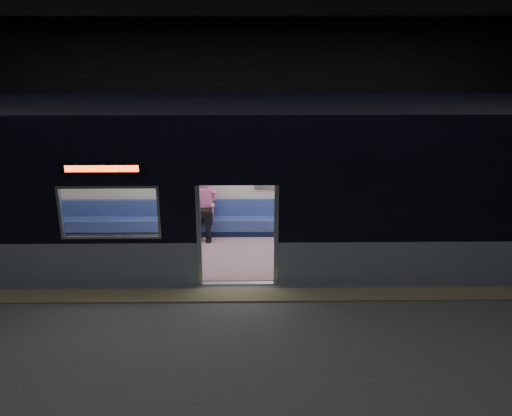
{
  "coord_description": "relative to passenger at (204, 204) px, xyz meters",
  "views": [
    {
      "loc": [
        0.22,
        -8.57,
        4.94
      ],
      "look_at": [
        0.37,
        2.3,
        1.15
      ],
      "focal_mm": 38.0,
      "sensor_mm": 36.0,
      "label": 1
    }
  ],
  "objects": [
    {
      "name": "transit_map",
      "position": [
        1.71,
        0.31,
        0.63
      ],
      "size": [
        0.94,
        0.03,
        0.61
      ],
      "primitive_type": "cube",
      "color": "white",
      "rests_on": "metro_car"
    },
    {
      "name": "metro_car",
      "position": [
        0.84,
        -1.0,
        1.02
      ],
      "size": [
        18.0,
        3.04,
        3.35
      ],
      "color": "#8D99A8",
      "rests_on": "station_floor"
    },
    {
      "name": "passenger",
      "position": [
        0.0,
        0.0,
        0.0
      ],
      "size": [
        0.44,
        0.75,
        1.44
      ],
      "rotation": [
        0.0,
        0.0,
        0.1
      ],
      "color": "black",
      "rests_on": "metro_car"
    },
    {
      "name": "handbag",
      "position": [
        0.03,
        -0.24,
        -0.13
      ],
      "size": [
        0.32,
        0.28,
        0.16
      ],
      "primitive_type": "cube",
      "rotation": [
        0.0,
        0.0,
        -0.04
      ],
      "color": "black",
      "rests_on": "passenger"
    },
    {
      "name": "station_floor",
      "position": [
        0.84,
        -3.55,
        -0.83
      ],
      "size": [
        24.0,
        14.0,
        0.01
      ],
      "primitive_type": "cube",
      "color": "#47494C",
      "rests_on": "ground"
    },
    {
      "name": "station_envelope",
      "position": [
        0.84,
        -3.55,
        2.84
      ],
      "size": [
        24.0,
        14.0,
        5.0
      ],
      "color": "black",
      "rests_on": "station_floor"
    },
    {
      "name": "tactile_strip",
      "position": [
        0.84,
        -3.0,
        -0.81
      ],
      "size": [
        22.8,
        0.5,
        0.03
      ],
      "primitive_type": "cube",
      "color": "#8C7F59",
      "rests_on": "station_floor"
    }
  ]
}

